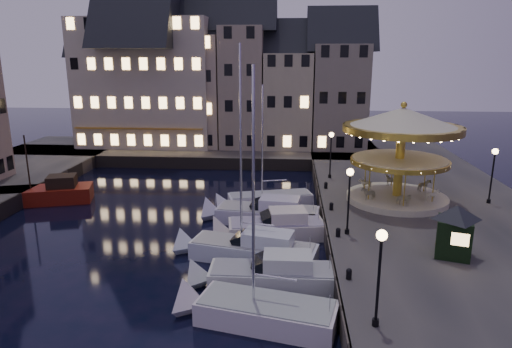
# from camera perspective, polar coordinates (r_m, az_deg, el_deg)

# --- Properties ---
(ground) EXTENTS (160.00, 160.00, 0.00)m
(ground) POSITION_cam_1_polar(r_m,az_deg,el_deg) (28.65, -3.28, -10.20)
(ground) COLOR black
(ground) RESTS_ON ground
(quay_east) EXTENTS (16.00, 56.00, 1.30)m
(quay_east) POSITION_cam_1_polar(r_m,az_deg,el_deg) (35.30, 21.37, -5.23)
(quay_east) COLOR #474442
(quay_east) RESTS_ON ground
(quay_north) EXTENTS (44.00, 12.00, 1.30)m
(quay_north) POSITION_cam_1_polar(r_m,az_deg,el_deg) (56.18, -7.61, 2.74)
(quay_north) COLOR #474442
(quay_north) RESTS_ON ground
(quaywall_e) EXTENTS (0.15, 44.00, 1.30)m
(quaywall_e) POSITION_cam_1_polar(r_m,az_deg,el_deg) (33.82, 8.25, -5.20)
(quaywall_e) COLOR #47423A
(quaywall_e) RESTS_ON ground
(quaywall_n) EXTENTS (48.00, 0.15, 1.30)m
(quaywall_n) POSITION_cam_1_polar(r_m,az_deg,el_deg) (50.04, -6.78, 1.32)
(quaywall_n) COLOR #47423A
(quaywall_n) RESTS_ON ground
(streetlamp_a) EXTENTS (0.44, 0.44, 4.17)m
(streetlamp_a) POSITION_cam_1_polar(r_m,az_deg,el_deg) (18.91, 15.21, -10.87)
(streetlamp_a) COLOR black
(streetlamp_a) RESTS_ON quay_east
(streetlamp_b) EXTENTS (0.44, 0.44, 4.17)m
(streetlamp_b) POSITION_cam_1_polar(r_m,az_deg,el_deg) (28.17, 11.56, -2.18)
(streetlamp_b) COLOR black
(streetlamp_b) RESTS_ON quay_east
(streetlamp_c) EXTENTS (0.44, 0.44, 4.17)m
(streetlamp_c) POSITION_cam_1_polar(r_m,az_deg,el_deg) (41.22, 9.34, 3.19)
(streetlamp_c) COLOR black
(streetlamp_c) RESTS_ON quay_east
(streetlamp_d) EXTENTS (0.44, 0.44, 4.17)m
(streetlamp_d) POSITION_cam_1_polar(r_m,az_deg,el_deg) (37.77, 27.52, 0.69)
(streetlamp_d) COLOR black
(streetlamp_d) RESTS_ON quay_east
(bollard_a) EXTENTS (0.30, 0.30, 0.57)m
(bollard_a) POSITION_cam_1_polar(r_m,az_deg,el_deg) (23.41, 11.55, -12.07)
(bollard_a) COLOR black
(bollard_a) RESTS_ON quay_east
(bollard_b) EXTENTS (0.30, 0.30, 0.57)m
(bollard_b) POSITION_cam_1_polar(r_m,az_deg,el_deg) (28.41, 10.23, -7.13)
(bollard_b) COLOR black
(bollard_b) RESTS_ON quay_east
(bollard_c) EXTENTS (0.30, 0.30, 0.57)m
(bollard_c) POSITION_cam_1_polar(r_m,az_deg,el_deg) (33.09, 9.40, -3.95)
(bollard_c) COLOR black
(bollard_c) RESTS_ON quay_east
(bollard_d) EXTENTS (0.30, 0.30, 0.57)m
(bollard_d) POSITION_cam_1_polar(r_m,az_deg,el_deg) (38.33, 8.73, -1.36)
(bollard_d) COLOR black
(bollard_d) RESTS_ON quay_east
(townhouse_na) EXTENTS (5.50, 8.00, 12.80)m
(townhouse_na) POSITION_cam_1_polar(r_m,az_deg,el_deg) (60.53, -18.32, 9.81)
(townhouse_na) COLOR gray
(townhouse_na) RESTS_ON quay_north
(townhouse_nb) EXTENTS (6.16, 8.00, 13.80)m
(townhouse_nb) POSITION_cam_1_polar(r_m,az_deg,el_deg) (58.63, -13.35, 10.50)
(townhouse_nb) COLOR slate
(townhouse_nb) RESTS_ON quay_north
(townhouse_nc) EXTENTS (6.82, 8.00, 14.80)m
(townhouse_nc) POSITION_cam_1_polar(r_m,az_deg,el_deg) (57.07, -7.47, 11.17)
(townhouse_nc) COLOR tan
(townhouse_nc) RESTS_ON quay_north
(townhouse_nd) EXTENTS (5.50, 8.00, 15.80)m
(townhouse_nd) POSITION_cam_1_polar(r_m,az_deg,el_deg) (56.16, -1.61, 11.74)
(townhouse_nd) COLOR gray
(townhouse_nd) RESTS_ON quay_north
(townhouse_ne) EXTENTS (6.16, 8.00, 12.80)m
(townhouse_ne) POSITION_cam_1_polar(r_m,az_deg,el_deg) (55.95, 4.05, 10.16)
(townhouse_ne) COLOR tan
(townhouse_ne) RESTS_ON quay_north
(townhouse_nf) EXTENTS (6.82, 8.00, 13.80)m
(townhouse_nf) POSITION_cam_1_polar(r_m,az_deg,el_deg) (56.19, 10.34, 10.50)
(townhouse_nf) COLOR gray
(townhouse_nf) RESTS_ON quay_north
(hotel_corner) EXTENTS (17.60, 9.00, 16.80)m
(hotel_corner) POSITION_cam_1_polar(r_m,az_deg,el_deg) (58.54, -13.39, 11.97)
(hotel_corner) COLOR beige
(hotel_corner) RESTS_ON quay_north
(motorboat_a) EXTENTS (7.48, 3.93, 12.38)m
(motorboat_a) POSITION_cam_1_polar(r_m,az_deg,el_deg) (21.98, -0.16, -16.80)
(motorboat_a) COLOR silver
(motorboat_a) RESTS_ON ground
(motorboat_b) EXTENTS (7.72, 2.34, 2.15)m
(motorboat_b) POSITION_cam_1_polar(r_m,az_deg,el_deg) (24.80, 1.07, -12.66)
(motorboat_b) COLOR silver
(motorboat_b) RESTS_ON ground
(motorboat_c) EXTENTS (8.68, 3.96, 11.50)m
(motorboat_c) POSITION_cam_1_polar(r_m,az_deg,el_deg) (27.86, -1.12, -9.39)
(motorboat_c) COLOR silver
(motorboat_c) RESTS_ON ground
(motorboat_d) EXTENTS (7.60, 3.56, 2.15)m
(motorboat_d) POSITION_cam_1_polar(r_m,az_deg,el_deg) (31.17, 1.79, -6.80)
(motorboat_d) COLOR silver
(motorboat_d) RESTS_ON ground
(motorboat_e) EXTENTS (8.61, 3.42, 2.15)m
(motorboat_e) POSITION_cam_1_polar(r_m,az_deg,el_deg) (33.96, 0.80, -4.97)
(motorboat_e) COLOR silver
(motorboat_e) RESTS_ON ground
(motorboat_f) EXTENTS (7.82, 3.82, 10.40)m
(motorboat_f) POSITION_cam_1_polar(r_m,az_deg,el_deg) (37.21, 0.91, -3.40)
(motorboat_f) COLOR silver
(motorboat_f) RESTS_ON ground
(red_fishing_boat) EXTENTS (8.05, 4.70, 5.99)m
(red_fishing_boat) POSITION_cam_1_polar(r_m,az_deg,el_deg) (42.27, -24.72, -2.32)
(red_fishing_boat) COLOR maroon
(red_fishing_boat) RESTS_ON ground
(carousel) EXTENTS (8.58, 8.58, 7.51)m
(carousel) POSITION_cam_1_polar(r_m,az_deg,el_deg) (35.19, 17.74, 4.46)
(carousel) COLOR beige
(carousel) RESTS_ON quay_east
(ticket_kiosk) EXTENTS (2.83, 2.83, 3.31)m
(ticket_kiosk) POSITION_cam_1_polar(r_m,az_deg,el_deg) (27.05, 23.67, -5.51)
(ticket_kiosk) COLOR black
(ticket_kiosk) RESTS_ON quay_east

